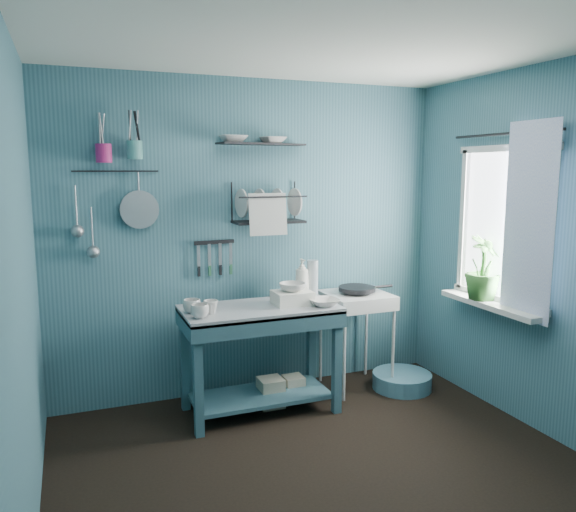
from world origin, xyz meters
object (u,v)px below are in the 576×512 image
object	(u,v)px
soap_bottle	(302,278)
frying_pan	(357,289)
mug_left	(200,311)
utensil_cup_magenta	(104,153)
wash_tub	(292,298)
floor_basin	(402,381)
work_counter	(260,359)
hotplate_stand	(356,340)
storage_tin_large	(271,392)
storage_tin_small	(293,388)
dish_rack	(268,203)
water_bottle	(313,278)
mug_right	(192,306)
colander	(140,210)
potted_plant	(483,268)
mug_mid	(211,307)
utensil_cup_teal	(135,150)

from	to	relation	value
soap_bottle	frying_pan	bearing A→B (deg)	-4.98
mug_left	utensil_cup_magenta	xyz separation A→B (m)	(-0.53, 0.54, 1.06)
wash_tub	floor_basin	size ratio (longest dim) A/B	0.58
work_counter	hotplate_stand	distance (m)	0.90
mug_left	utensil_cup_magenta	distance (m)	1.30
storage_tin_large	storage_tin_small	xyz separation A→B (m)	(0.20, 0.03, -0.01)
dish_rack	utensil_cup_magenta	size ratio (longest dim) A/B	4.23
wash_tub	water_bottle	xyz separation A→B (m)	(0.27, 0.24, 0.09)
utensil_cup_magenta	storage_tin_small	xyz separation A→B (m)	(1.31, -0.30, -1.81)
mug_right	storage_tin_large	xyz separation A→B (m)	(0.60, 0.05, -0.74)
soap_bottle	storage_tin_small	bearing A→B (deg)	-135.00
floor_basin	dish_rack	bearing A→B (deg)	161.50
colander	potted_plant	xyz separation A→B (m)	(2.39, -0.90, -0.44)
frying_pan	dish_rack	xyz separation A→B (m)	(-0.70, 0.17, 0.71)
mug_mid	potted_plant	distance (m)	2.04
mug_mid	work_counter	bearing A→B (deg)	8.97
soap_bottle	utensil_cup_teal	bearing A→B (deg)	171.50
mug_left	frying_pan	bearing A→B (deg)	13.11
mug_right	hotplate_stand	bearing A→B (deg)	6.53
utensil_cup_magenta	work_counter	bearing A→B (deg)	-20.66
storage_tin_large	dish_rack	bearing A→B (deg)	72.39
soap_bottle	floor_basin	bearing A→B (deg)	-14.91
mug_mid	water_bottle	xyz separation A→B (m)	(0.90, 0.28, 0.09)
utensil_cup_magenta	colander	bearing A→B (deg)	7.36
storage_tin_large	mug_left	bearing A→B (deg)	-160.10
dish_rack	floor_basin	size ratio (longest dim) A/B	1.13
soap_bottle	hotplate_stand	xyz separation A→B (m)	(0.47, -0.04, -0.56)
utensil_cup_magenta	frying_pan	bearing A→B (deg)	-6.70
soap_bottle	utensil_cup_magenta	world-z (taller)	utensil_cup_magenta
frying_pan	potted_plant	distance (m)	0.99
mug_mid	wash_tub	distance (m)	0.63
mug_mid	mug_right	world-z (taller)	mug_right
work_counter	mug_right	bearing A→B (deg)	-177.91
potted_plant	utensil_cup_teal	bearing A→B (deg)	160.19
mug_right	soap_bottle	xyz separation A→B (m)	(0.92, 0.20, 0.10)
floor_basin	mug_right	bearing A→B (deg)	179.46
mug_mid	wash_tub	size ratio (longest dim) A/B	0.36
wash_tub	colander	world-z (taller)	colander
colander	storage_tin_large	world-z (taller)	colander
storage_tin_large	water_bottle	bearing A→B (deg)	22.04
dish_rack	utensil_cup_teal	size ratio (longest dim) A/B	4.23
utensil_cup_teal	water_bottle	bearing A→B (deg)	-7.01
utensil_cup_teal	storage_tin_small	size ratio (longest dim) A/B	0.65
work_counter	potted_plant	xyz separation A→B (m)	(1.61, -0.49, 0.67)
utensil_cup_teal	potted_plant	bearing A→B (deg)	-19.81
mug_right	utensil_cup_teal	xyz separation A→B (m)	(-0.30, 0.38, 1.08)
mug_left	frying_pan	distance (m)	1.41
mug_left	mug_right	distance (m)	0.16
wash_tub	storage_tin_large	xyz separation A→B (m)	(-0.15, 0.07, -0.75)
mug_mid	dish_rack	world-z (taller)	dish_rack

